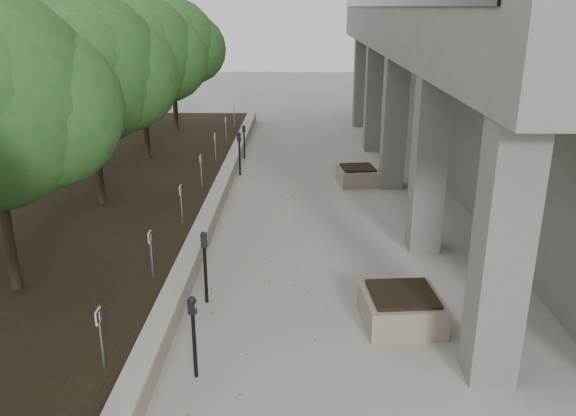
# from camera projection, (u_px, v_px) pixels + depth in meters

# --- Properties ---
(ground) EXTENTS (90.00, 90.00, 0.00)m
(ground) POSITION_uv_depth(u_px,v_px,m) (263.00, 415.00, 8.12)
(ground) COLOR #AAA59C
(ground) RESTS_ON ground
(retaining_wall) EXTENTS (0.39, 26.00, 0.50)m
(retaining_wall) POSITION_uv_depth(u_px,v_px,m) (218.00, 197.00, 16.57)
(retaining_wall) COLOR #9F927E
(retaining_wall) RESTS_ON ground
(planting_bed) EXTENTS (7.00, 26.00, 0.40)m
(planting_bed) POSITION_uv_depth(u_px,v_px,m) (90.00, 198.00, 16.65)
(planting_bed) COLOR black
(planting_bed) RESTS_ON ground
(crabapple_tree_3) EXTENTS (4.60, 4.00, 5.44)m
(crabapple_tree_3) POSITION_uv_depth(u_px,v_px,m) (91.00, 101.00, 14.74)
(crabapple_tree_3) COLOR #235420
(crabapple_tree_3) RESTS_ON planting_bed
(crabapple_tree_4) EXTENTS (4.60, 4.00, 5.44)m
(crabapple_tree_4) POSITION_uv_depth(u_px,v_px,m) (142.00, 78.00, 19.46)
(crabapple_tree_4) COLOR #235420
(crabapple_tree_4) RESTS_ON planting_bed
(crabapple_tree_5) EXTENTS (4.60, 4.00, 5.44)m
(crabapple_tree_5) POSITION_uv_depth(u_px,v_px,m) (173.00, 64.00, 24.18)
(crabapple_tree_5) COLOR #235420
(crabapple_tree_5) RESTS_ON planting_bed
(parking_sign_2) EXTENTS (0.04, 0.22, 0.96)m
(parking_sign_2) POSITION_uv_depth(u_px,v_px,m) (101.00, 339.00, 8.34)
(parking_sign_2) COLOR black
(parking_sign_2) RESTS_ON planting_bed
(parking_sign_3) EXTENTS (0.04, 0.22, 0.96)m
(parking_sign_3) POSITION_uv_depth(u_px,v_px,m) (151.00, 255.00, 11.18)
(parking_sign_3) COLOR black
(parking_sign_3) RESTS_ON planting_bed
(parking_sign_4) EXTENTS (0.04, 0.22, 0.96)m
(parking_sign_4) POSITION_uv_depth(u_px,v_px,m) (181.00, 204.00, 14.01)
(parking_sign_4) COLOR black
(parking_sign_4) RESTS_ON planting_bed
(parking_sign_5) EXTENTS (0.04, 0.22, 0.96)m
(parking_sign_5) POSITION_uv_depth(u_px,v_px,m) (201.00, 171.00, 16.84)
(parking_sign_5) COLOR black
(parking_sign_5) RESTS_ON planting_bed
(parking_sign_6) EXTENTS (0.04, 0.22, 0.96)m
(parking_sign_6) POSITION_uv_depth(u_px,v_px,m) (215.00, 147.00, 19.68)
(parking_sign_6) COLOR black
(parking_sign_6) RESTS_ON planting_bed
(parking_sign_7) EXTENTS (0.04, 0.22, 0.96)m
(parking_sign_7) POSITION_uv_depth(u_px,v_px,m) (226.00, 130.00, 22.51)
(parking_sign_7) COLOR black
(parking_sign_7) RESTS_ON planting_bed
(parking_sign_8) EXTENTS (0.04, 0.22, 0.96)m
(parking_sign_8) POSITION_uv_depth(u_px,v_px,m) (234.00, 116.00, 25.34)
(parking_sign_8) COLOR black
(parking_sign_8) RESTS_ON planting_bed
(parking_meter_2) EXTENTS (0.16, 0.13, 1.38)m
(parking_meter_2) POSITION_uv_depth(u_px,v_px,m) (194.00, 337.00, 8.74)
(parking_meter_2) COLOR black
(parking_meter_2) RESTS_ON ground
(parking_meter_3) EXTENTS (0.16, 0.13, 1.46)m
(parking_meter_3) POSITION_uv_depth(u_px,v_px,m) (205.00, 268.00, 10.97)
(parking_meter_3) COLOR black
(parking_meter_3) RESTS_ON ground
(parking_meter_4) EXTENTS (0.16, 0.13, 1.47)m
(parking_meter_4) POSITION_uv_depth(u_px,v_px,m) (240.00, 154.00, 19.41)
(parking_meter_4) COLOR black
(parking_meter_4) RESTS_ON ground
(parking_meter_5) EXTENTS (0.15, 0.12, 1.28)m
(parking_meter_5) POSITION_uv_depth(u_px,v_px,m) (244.00, 142.00, 21.56)
(parking_meter_5) COLOR black
(parking_meter_5) RESTS_ON ground
(planter_front) EXTENTS (1.45, 1.45, 0.63)m
(planter_front) POSITION_uv_depth(u_px,v_px,m) (401.00, 308.00, 10.35)
(planter_front) COLOR #9F927E
(planter_front) RESTS_ON ground
(planter_back) EXTENTS (1.36, 1.36, 0.56)m
(planter_back) POSITION_uv_depth(u_px,v_px,m) (358.00, 175.00, 18.61)
(planter_back) COLOR #9F927E
(planter_back) RESTS_ON ground
(berry_scatter) EXTENTS (3.30, 14.10, 0.02)m
(berry_scatter) POSITION_uv_depth(u_px,v_px,m) (272.00, 264.00, 12.84)
(berry_scatter) COLOR #960A0B
(berry_scatter) RESTS_ON ground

